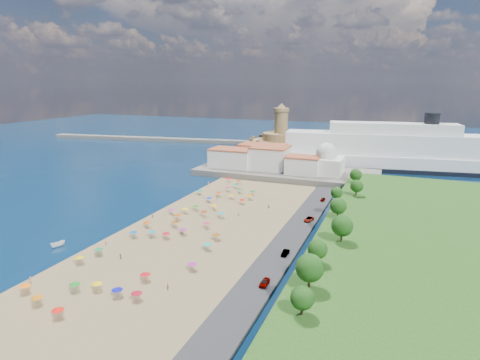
% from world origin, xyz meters
% --- Properties ---
extents(ground, '(700.00, 700.00, 0.00)m').
position_xyz_m(ground, '(0.00, 0.00, 0.00)').
color(ground, '#071938').
rests_on(ground, ground).
extents(terrace, '(90.00, 36.00, 3.00)m').
position_xyz_m(terrace, '(10.00, 73.00, 1.50)').
color(terrace, '#59544C').
rests_on(terrace, ground).
extents(jetty, '(18.00, 70.00, 2.40)m').
position_xyz_m(jetty, '(-12.00, 108.00, 1.20)').
color(jetty, '#59544C').
rests_on(jetty, ground).
extents(breakwater, '(199.03, 34.77, 2.60)m').
position_xyz_m(breakwater, '(-110.00, 153.00, 1.30)').
color(breakwater, '#59544C').
rests_on(breakwater, ground).
extents(waterfront_buildings, '(57.00, 29.00, 11.00)m').
position_xyz_m(waterfront_buildings, '(-3.05, 73.64, 7.88)').
color(waterfront_buildings, silver).
rests_on(waterfront_buildings, terrace).
extents(domed_building, '(16.00, 16.00, 15.00)m').
position_xyz_m(domed_building, '(30.00, 71.00, 8.97)').
color(domed_building, silver).
rests_on(domed_building, terrace).
extents(fortress, '(40.00, 40.00, 32.40)m').
position_xyz_m(fortress, '(-12.00, 138.00, 6.68)').
color(fortress, '#A58652').
rests_on(fortress, ground).
extents(cruise_ship, '(141.92, 41.64, 30.66)m').
position_xyz_m(cruise_ship, '(58.26, 107.19, 9.08)').
color(cruise_ship, black).
rests_on(cruise_ship, ground).
extents(beach_parasols, '(32.90, 117.93, 2.20)m').
position_xyz_m(beach_parasols, '(-1.20, -10.02, 2.15)').
color(beach_parasols, gray).
rests_on(beach_parasols, beach).
extents(beachgoers, '(37.15, 98.18, 1.83)m').
position_xyz_m(beachgoers, '(-0.18, -4.04, 1.10)').
color(beachgoers, tan).
rests_on(beachgoers, beach).
extents(moored_boats, '(4.39, 28.09, 1.77)m').
position_xyz_m(moored_boats, '(-27.63, -52.04, 0.86)').
color(moored_boats, white).
rests_on(moored_boats, ground).
extents(parked_cars, '(2.88, 76.31, 1.42)m').
position_xyz_m(parked_cars, '(36.00, -6.86, 1.37)').
color(parked_cars, gray).
rests_on(parked_cars, promenade).
extents(hillside_trees, '(11.62, 105.15, 7.31)m').
position_xyz_m(hillside_trees, '(47.74, -12.16, 9.89)').
color(hillside_trees, '#382314').
rests_on(hillside_trees, hillside).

